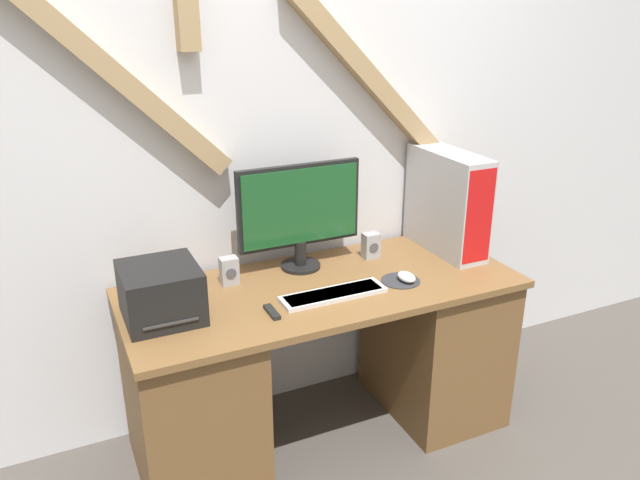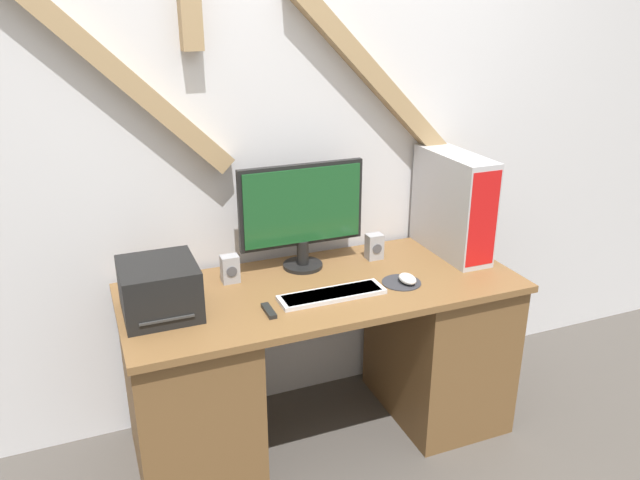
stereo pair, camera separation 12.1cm
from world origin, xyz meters
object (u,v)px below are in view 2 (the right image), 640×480
(monitor, at_px, (302,210))
(mouse, at_px, (407,279))
(remote_control, at_px, (269,311))
(keyboard, at_px, (332,294))
(printer, at_px, (159,289))
(speaker_left, at_px, (230,269))
(computer_tower, at_px, (453,204))
(speaker_right, at_px, (374,247))

(monitor, relative_size, mouse, 5.63)
(monitor, height_order, remote_control, monitor)
(keyboard, distance_m, printer, 0.67)
(mouse, distance_m, remote_control, 0.62)
(monitor, xyz_separation_m, printer, (-0.65, -0.21, -0.17))
(speaker_left, bearing_deg, mouse, -23.38)
(monitor, xyz_separation_m, remote_control, (-0.27, -0.36, -0.26))
(printer, bearing_deg, mouse, -7.02)
(speaker_left, xyz_separation_m, remote_control, (0.07, -0.32, -0.05))
(printer, height_order, speaker_left, printer)
(mouse, distance_m, printer, 1.01)
(speaker_left, bearing_deg, computer_tower, -3.24)
(keyboard, height_order, remote_control, keyboard)
(printer, xyz_separation_m, speaker_right, (0.99, 0.17, -0.04))
(monitor, bearing_deg, remote_control, -127.06)
(keyboard, distance_m, computer_tower, 0.77)
(computer_tower, bearing_deg, mouse, -146.64)
(computer_tower, bearing_deg, speaker_left, 176.76)
(speaker_left, bearing_deg, remote_control, -78.54)
(computer_tower, bearing_deg, keyboard, -161.76)
(keyboard, height_order, computer_tower, computer_tower)
(mouse, relative_size, remote_control, 0.86)
(printer, height_order, remote_control, printer)
(keyboard, relative_size, remote_control, 3.77)
(mouse, relative_size, printer, 0.32)
(keyboard, relative_size, computer_tower, 0.92)
(mouse, xyz_separation_m, speaker_left, (-0.68, 0.30, 0.04))
(printer, bearing_deg, speaker_left, 28.82)
(speaker_left, distance_m, speaker_right, 0.68)
(monitor, distance_m, printer, 0.70)
(mouse, relative_size, computer_tower, 0.21)
(printer, bearing_deg, monitor, 17.65)
(computer_tower, distance_m, printer, 1.37)
(printer, height_order, speaker_right, printer)
(speaker_left, relative_size, speaker_right, 1.00)
(monitor, xyz_separation_m, computer_tower, (0.71, -0.09, -0.03))
(mouse, height_order, speaker_right, speaker_right)
(computer_tower, relative_size, printer, 1.55)
(printer, bearing_deg, computer_tower, 4.79)
(computer_tower, bearing_deg, remote_control, -164.79)
(keyboard, bearing_deg, mouse, -0.92)
(computer_tower, height_order, remote_control, computer_tower)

